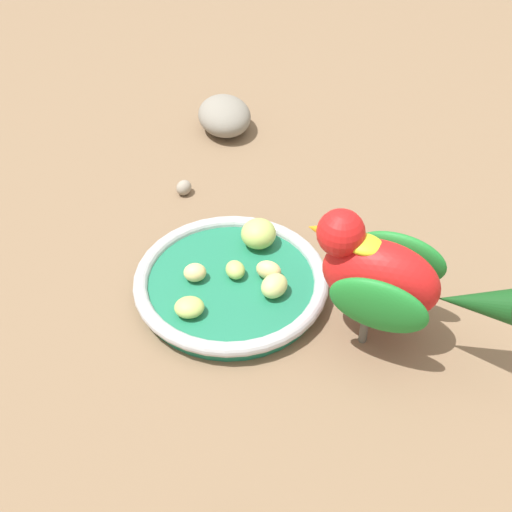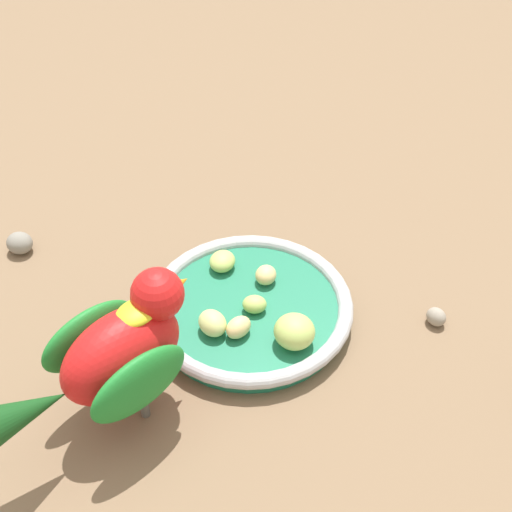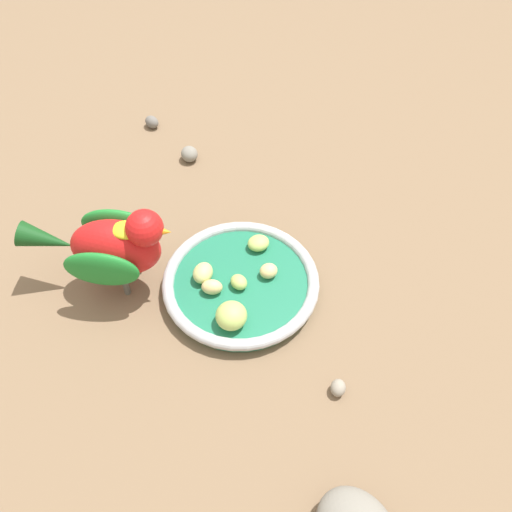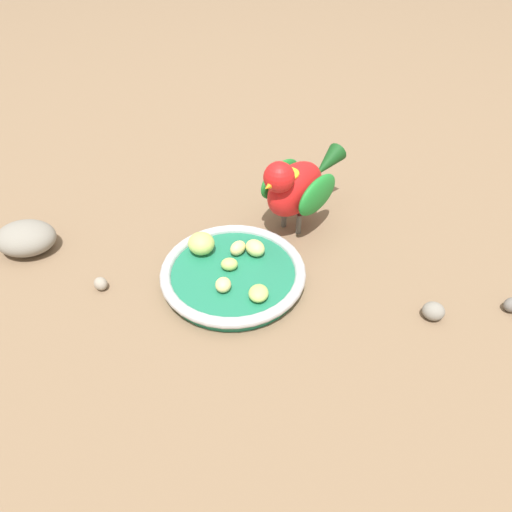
% 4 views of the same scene
% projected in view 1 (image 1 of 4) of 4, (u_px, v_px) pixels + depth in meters
% --- Properties ---
extents(ground_plane, '(4.00, 4.00, 0.00)m').
position_uv_depth(ground_plane, '(241.00, 295.00, 0.75)').
color(ground_plane, '#7A6047').
extents(feeding_bowl, '(0.21, 0.21, 0.03)m').
position_uv_depth(feeding_bowl, '(232.00, 282.00, 0.74)').
color(feeding_bowl, '#1E7251').
rests_on(feeding_bowl, ground_plane).
extents(apple_piece_0, '(0.04, 0.04, 0.02)m').
position_uv_depth(apple_piece_0, '(189.00, 307.00, 0.70)').
color(apple_piece_0, '#B2CC66').
rests_on(apple_piece_0, feeding_bowl).
extents(apple_piece_1, '(0.03, 0.02, 0.02)m').
position_uv_depth(apple_piece_1, '(269.00, 270.00, 0.74)').
color(apple_piece_1, '#E5C67F').
rests_on(apple_piece_1, feeding_bowl).
extents(apple_piece_2, '(0.04, 0.04, 0.03)m').
position_uv_depth(apple_piece_2, '(259.00, 234.00, 0.77)').
color(apple_piece_2, '#B2CC66').
rests_on(apple_piece_2, feeding_bowl).
extents(apple_piece_3, '(0.03, 0.03, 0.02)m').
position_uv_depth(apple_piece_3, '(235.00, 270.00, 0.74)').
color(apple_piece_3, '#B2CC66').
rests_on(apple_piece_3, feeding_bowl).
extents(apple_piece_4, '(0.03, 0.03, 0.02)m').
position_uv_depth(apple_piece_4, '(195.00, 272.00, 0.73)').
color(apple_piece_4, '#E5C67F').
rests_on(apple_piece_4, feeding_bowl).
extents(apple_piece_5, '(0.03, 0.04, 0.02)m').
position_uv_depth(apple_piece_5, '(274.00, 287.00, 0.72)').
color(apple_piece_5, '#C6D17A').
rests_on(apple_piece_5, feeding_bowl).
extents(parrot, '(0.20, 0.09, 0.14)m').
position_uv_depth(parrot, '(385.00, 276.00, 0.65)').
color(parrot, '#59544C').
rests_on(parrot, ground_plane).
extents(rock_large, '(0.11, 0.12, 0.05)m').
position_uv_depth(rock_large, '(224.00, 116.00, 0.98)').
color(rock_large, gray).
rests_on(rock_large, ground_plane).
extents(pebble_2, '(0.02, 0.02, 0.02)m').
position_uv_depth(pebble_2, '(184.00, 188.00, 0.88)').
color(pebble_2, gray).
rests_on(pebble_2, ground_plane).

